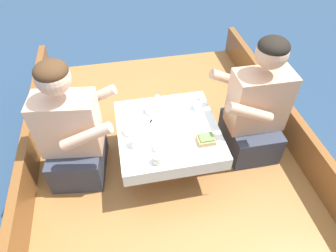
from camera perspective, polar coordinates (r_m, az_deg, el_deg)
The scene contains 21 objects.
ground_plane at distance 2.62m, azimuth 0.10°, elevation -11.73°, with size 60.00×60.00×0.00m, color navy.
boat_deck at distance 2.48m, azimuth 0.11°, elevation -9.52°, with size 2.08×3.02×0.35m, color #9E6B38.
gunwale_port at distance 2.33m, azimuth -25.31°, elevation -7.98°, with size 0.06×3.02×0.29m, color brown.
gunwale_starboard at distance 2.56m, azimuth 22.83°, elevation -1.03°, with size 0.06×3.02×0.29m, color brown.
cockpit_table at distance 2.11m, azimuth 0.00°, elevation -1.09°, with size 0.70×0.71×0.36m.
person_port at distance 2.12m, azimuth -17.80°, elevation -1.44°, with size 0.56×0.50×0.94m.
person_starboard at distance 2.26m, azimuth 16.30°, elevation 2.80°, with size 0.52×0.44×0.97m.
plate_sandwich at distance 2.01m, azimuth 7.19°, elevation -3.07°, with size 0.22×0.22×0.01m.
plate_bread at distance 2.13m, azimuth 3.70°, elevation 0.89°, with size 0.19×0.19×0.01m.
sandwich at distance 1.99m, azimuth 7.26°, elevation -2.54°, with size 0.11×0.10×0.05m.
bowl_port_near at distance 1.95m, azimuth -1.17°, elevation -3.70°, with size 0.12×0.12×0.04m.
bowl_starboard_near at distance 2.20m, azimuth -3.03°, elevation 3.30°, with size 0.11×0.11×0.04m.
bowl_center_far at distance 2.06m, azimuth -6.88°, elevation -0.58°, with size 0.13×0.13×0.04m.
coffee_cup_port at distance 2.23m, azimuth 5.72°, elevation 4.09°, with size 0.10×0.07×0.07m.
coffee_cup_starboard at distance 1.96m, azimuth -6.32°, elevation -2.96°, with size 0.09×0.07×0.07m.
tin_can at distance 1.87m, azimuth -2.04°, elevation -6.31°, with size 0.07×0.07×0.05m.
utensil_knife_starboard at distance 2.18m, azimuth -0.72°, elevation 2.12°, with size 0.16×0.08×0.00m.
utensil_knife_port at distance 2.28m, azimuth 2.76°, elevation 4.23°, with size 0.16×0.09×0.00m.
utensil_spoon_port at distance 2.15m, azimuth -6.33°, elevation 1.05°, with size 0.17×0.03×0.01m.
utensil_fork_starboard at distance 2.10m, azimuth -3.82°, elevation 0.04°, with size 0.11×0.15×0.00m.
utensil_spoon_center at distance 2.32m, azimuth -1.83°, elevation 5.20°, with size 0.04×0.17×0.01m.
Camera 1 is at (-0.29, -1.42, 2.19)m, focal length 32.00 mm.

